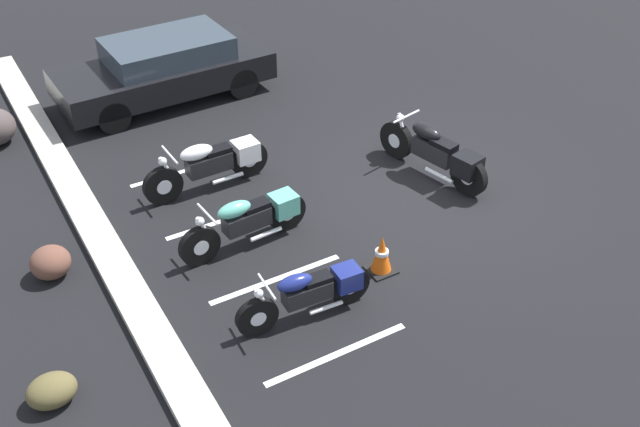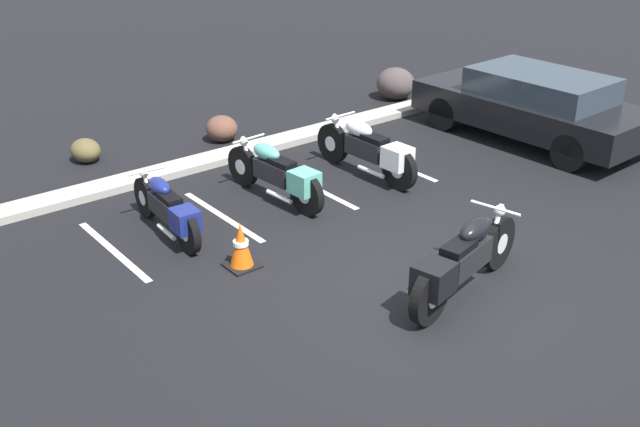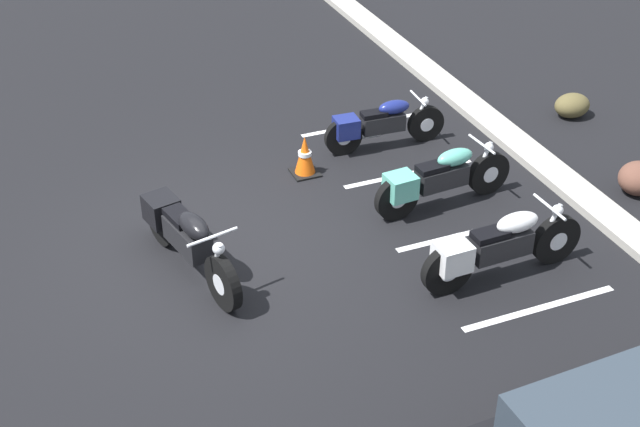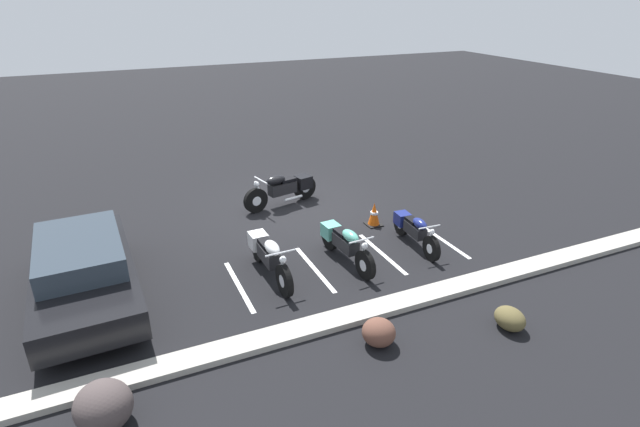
% 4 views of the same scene
% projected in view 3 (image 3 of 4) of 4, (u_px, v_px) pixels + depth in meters
% --- Properties ---
extents(ground, '(60.00, 60.00, 0.00)m').
position_uv_depth(ground, '(211.00, 252.00, 11.62)').
color(ground, black).
extents(motorcycle_black_featured, '(2.31, 0.86, 0.92)m').
position_uv_depth(motorcycle_black_featured, '(185.00, 236.00, 11.06)').
color(motorcycle_black_featured, black).
rests_on(motorcycle_black_featured, ground).
extents(parked_bike_0, '(0.55, 1.98, 0.78)m').
position_uv_depth(parked_bike_0, '(379.00, 124.00, 13.75)').
color(parked_bike_0, black).
rests_on(parked_bike_0, ground).
extents(parked_bike_1, '(0.61, 2.17, 0.85)m').
position_uv_depth(parked_bike_1, '(438.00, 179.00, 12.29)').
color(parked_bike_1, black).
rests_on(parked_bike_1, ground).
extents(parked_bike_2, '(0.64, 2.27, 0.89)m').
position_uv_depth(parked_bike_2, '(496.00, 247.00, 10.88)').
color(parked_bike_2, black).
rests_on(parked_bike_2, ground).
extents(concrete_curb, '(18.00, 0.50, 0.12)m').
position_uv_depth(concrete_curb, '(551.00, 171.00, 13.26)').
color(concrete_curb, '#A8A399').
rests_on(concrete_curb, ground).
extents(landscape_rock_0, '(0.77, 0.78, 0.48)m').
position_uv_depth(landscape_rock_0, '(639.00, 178.00, 12.72)').
color(landscape_rock_0, brown).
rests_on(landscape_rock_0, ground).
extents(landscape_rock_1, '(0.49, 0.61, 0.40)m').
position_uv_depth(landscape_rock_1, '(572.00, 105.00, 14.77)').
color(landscape_rock_1, brown).
rests_on(landscape_rock_1, ground).
extents(traffic_cone, '(0.40, 0.40, 0.62)m').
position_uv_depth(traffic_cone, '(305.00, 156.00, 13.15)').
color(traffic_cone, black).
rests_on(traffic_cone, ground).
extents(stall_line_0, '(0.10, 2.10, 0.00)m').
position_uv_depth(stall_line_0, '(361.00, 125.00, 14.63)').
color(stall_line_0, white).
rests_on(stall_line_0, ground).
extents(stall_line_1, '(0.10, 2.10, 0.00)m').
position_uv_depth(stall_line_1, '(409.00, 174.00, 13.30)').
color(stall_line_1, white).
rests_on(stall_line_1, ground).
extents(stall_line_2, '(0.10, 2.10, 0.00)m').
position_uv_depth(stall_line_2, '(467.00, 233.00, 11.97)').
color(stall_line_2, white).
rests_on(stall_line_2, ground).
extents(stall_line_3, '(0.10, 2.10, 0.00)m').
position_uv_depth(stall_line_3, '(540.00, 308.00, 10.64)').
color(stall_line_3, white).
rests_on(stall_line_3, ground).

